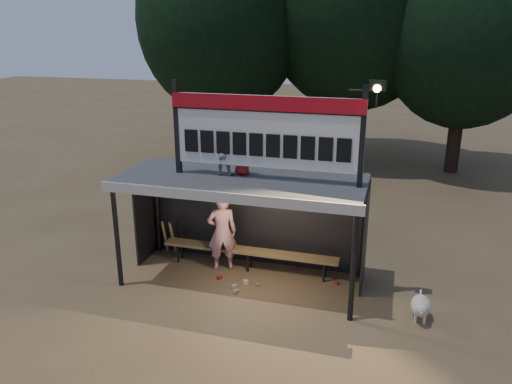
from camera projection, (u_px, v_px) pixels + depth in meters
The scene contains 13 objects.
ground at pixel (242, 280), 10.76m from camera, with size 80.00×80.00×0.00m, color brown.
player at pixel (222, 232), 11.01m from camera, with size 0.65×0.43×1.79m, color white.
child_a at pixel (223, 152), 10.08m from camera, with size 0.47×0.36×0.96m, color gray.
child_b at pixel (242, 154), 10.10m from camera, with size 0.41×0.27×0.84m, color maroon.
dugout_shelter at pixel (245, 196), 10.41m from camera, with size 5.10×2.08×2.32m.
scoreboard_assembly at pixel (268, 130), 9.57m from camera, with size 4.10×0.27×1.99m.
bench at pixel (249, 252), 11.13m from camera, with size 4.00×0.35×0.48m.
tree_left at pixel (221, 20), 19.24m from camera, with size 6.46×6.46×9.27m.
tree_mid at pixel (357, 2), 19.08m from camera, with size 7.22×7.22×10.36m.
tree_right at pixel (468, 28), 17.41m from camera, with size 6.08×6.08×8.72m.
dog at pixel (421, 306), 9.23m from camera, with size 0.36×0.81×0.49m.
bats at pixel (173, 237), 11.90m from camera, with size 0.48×0.33×0.84m.
litter at pixel (258, 283), 10.58m from camera, with size 2.56×1.56×0.08m.
Camera 1 is at (2.97, -9.17, 5.15)m, focal length 35.00 mm.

